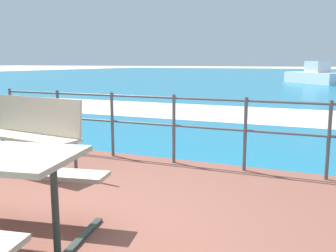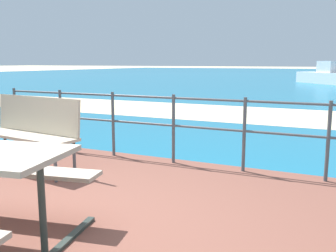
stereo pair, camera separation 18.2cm
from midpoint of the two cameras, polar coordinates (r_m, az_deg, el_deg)
ground_plane at (r=3.32m, az=-15.49°, el=-16.45°), size 240.00×240.00×0.00m
patio_paving at (r=3.31m, az=-15.51°, el=-15.99°), size 6.40×5.20×0.06m
sea_water at (r=42.32m, az=22.37°, el=7.06°), size 90.00×90.00×0.01m
beach_strip at (r=10.66m, az=13.96°, el=1.68°), size 54.02×3.69×0.01m
park_bench at (r=5.11m, az=-19.11°, el=-0.10°), size 1.55×0.59×0.94m
railing_fence at (r=5.13m, az=1.86°, el=0.81°), size 5.94×0.04×0.95m
boat_near at (r=27.55m, az=23.06°, el=7.04°), size 4.14×4.61×1.50m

